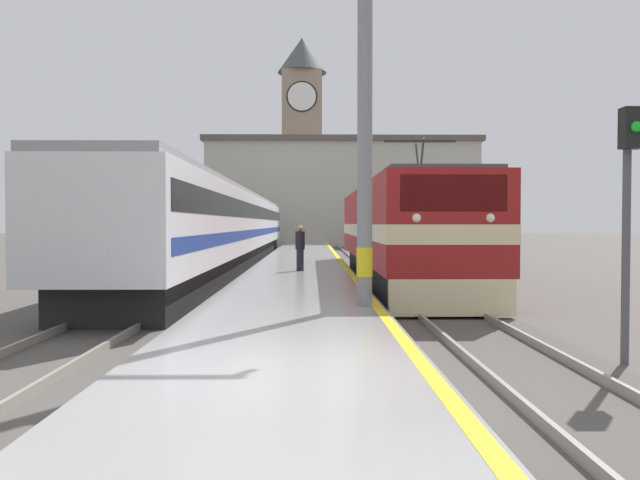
% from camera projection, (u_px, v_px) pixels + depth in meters
% --- Properties ---
extents(ground_plane, '(200.00, 200.00, 0.00)m').
position_uv_depth(ground_plane, '(304.00, 259.00, 37.28)').
color(ground_plane, '#514C47').
extents(platform, '(3.79, 140.00, 0.42)m').
position_uv_depth(platform, '(303.00, 260.00, 32.28)').
color(platform, '#999999').
rests_on(platform, ground).
extents(rail_track_near, '(2.83, 140.00, 0.16)m').
position_uv_depth(rail_track_near, '(370.00, 263.00, 32.33)').
color(rail_track_near, '#514C47').
rests_on(rail_track_near, ground).
extents(rail_track_far, '(2.84, 140.00, 0.16)m').
position_uv_depth(rail_track_far, '(232.00, 264.00, 32.23)').
color(rail_track_far, '#514C47').
rests_on(rail_track_far, ground).
extents(locomotive_train, '(2.92, 17.11, 4.46)m').
position_uv_depth(locomotive_train, '(399.00, 232.00, 21.88)').
color(locomotive_train, black).
rests_on(locomotive_train, ground).
extents(passenger_train, '(2.92, 40.90, 3.61)m').
position_uv_depth(passenger_train, '(231.00, 226.00, 31.74)').
color(passenger_train, black).
rests_on(passenger_train, ground).
extents(catenary_mast, '(2.29, 0.33, 8.74)m').
position_uv_depth(catenary_mast, '(367.00, 96.00, 12.65)').
color(catenary_mast, gray).
rests_on(catenary_mast, platform).
extents(person_on_platform, '(0.34, 0.34, 1.62)m').
position_uv_depth(person_on_platform, '(300.00, 247.00, 22.23)').
color(person_on_platform, '#23232D').
rests_on(person_on_platform, platform).
extents(clock_tower, '(5.27, 5.27, 22.14)m').
position_uv_depth(clock_tower, '(302.00, 133.00, 67.35)').
color(clock_tower, gray).
rests_on(clock_tower, ground).
extents(station_building, '(25.40, 7.00, 10.01)m').
position_uv_depth(station_building, '(341.00, 193.00, 58.84)').
color(station_building, '#B7B2A3').
rests_on(station_building, ground).
extents(signal_post, '(0.30, 0.39, 3.80)m').
position_uv_depth(signal_post, '(629.00, 193.00, 9.18)').
color(signal_post, '#4C4C51').
rests_on(signal_post, ground).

